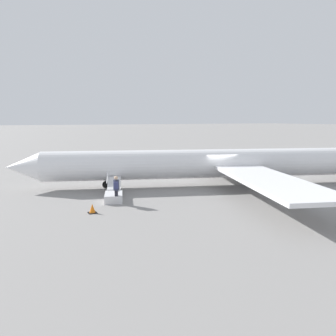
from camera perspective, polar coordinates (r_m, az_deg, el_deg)
name	(u,v)px	position (r m, az deg, el deg)	size (l,w,h in m)	color
ground_plane	(216,185)	(26.23, 8.40, -2.94)	(600.00, 600.00, 0.00)	gray
airplane_main	(227,163)	(26.21, 10.32, 0.85)	(30.68, 24.22, 5.84)	white
boarding_stairs	(114,194)	(21.55, -9.44, -4.51)	(2.28, 4.12, 1.53)	silver
passenger	(116,188)	(20.26, -9.01, -3.45)	(0.43, 0.57, 1.74)	#23232D
traffic_cone_near_stairs	(92,209)	(18.76, -13.04, -6.94)	(0.47, 0.47, 0.51)	black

